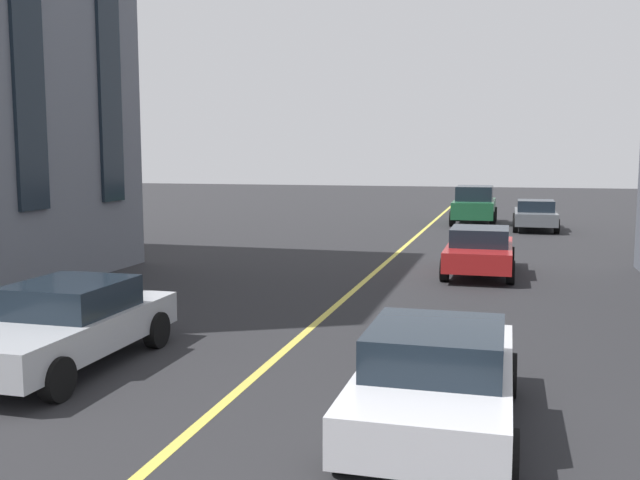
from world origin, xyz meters
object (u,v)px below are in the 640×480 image
car_green_parked_b (474,204)px  car_red_far (480,250)px  car_white_mid (437,376)px  car_grey_near (535,215)px  car_silver_parked_a (66,324)px

car_green_parked_b → car_red_far: bearing=-176.7°
car_red_far → car_white_mid: 12.08m
car_white_mid → car_grey_near: (25.19, -1.96, 0.00)m
car_green_parked_b → car_grey_near: 3.56m
car_white_mid → car_green_parked_b: bearing=1.8°
car_red_far → car_green_parked_b: 15.28m
car_white_mid → car_grey_near: same height
car_green_parked_b → car_white_mid: bearing=-178.2°
car_green_parked_b → car_silver_parked_a: car_green_parked_b is taller
car_silver_parked_a → car_grey_near: 25.29m
car_red_far → car_grey_near: bearing=-8.4°
car_red_far → car_green_parked_b: size_ratio=0.94×
car_grey_near → car_silver_parked_a: bearing=161.5°
car_silver_parked_a → car_grey_near: same height
car_grey_near → car_red_far: bearing=171.6°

